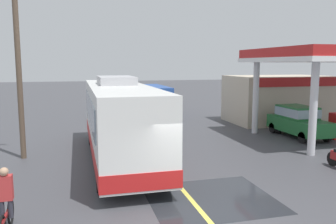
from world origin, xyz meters
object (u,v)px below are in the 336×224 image
(minibus_opposing_lane, at_px, (153,98))
(pedestrian_near_pump, at_px, (279,117))
(coach_bus_main, at_px, (119,122))
(cyclist_on_shoulder, at_px, (6,204))
(car_at_pump, at_px, (298,120))

(minibus_opposing_lane, distance_m, pedestrian_near_pump, 11.02)
(coach_bus_main, distance_m, minibus_opposing_lane, 13.72)
(cyclist_on_shoulder, xyz_separation_m, pedestrian_near_pump, (14.12, 10.10, 0.15))
(coach_bus_main, relative_size, cyclist_on_shoulder, 6.07)
(cyclist_on_shoulder, relative_size, pedestrian_near_pump, 1.10)
(coach_bus_main, bearing_deg, car_at_pump, 11.63)
(car_at_pump, relative_size, minibus_opposing_lane, 0.69)
(coach_bus_main, xyz_separation_m, minibus_opposing_lane, (4.35, 13.01, -0.25))
(car_at_pump, xyz_separation_m, minibus_opposing_lane, (-6.34, 10.81, 0.46))
(car_at_pump, height_order, minibus_opposing_lane, minibus_opposing_lane)
(pedestrian_near_pump, bearing_deg, car_at_pump, -84.16)
(cyclist_on_shoulder, bearing_deg, pedestrian_near_pump, 35.60)
(coach_bus_main, xyz_separation_m, cyclist_on_shoulder, (-3.60, -6.21, -0.94))
(minibus_opposing_lane, xyz_separation_m, pedestrian_near_pump, (6.17, -9.12, -0.54))
(coach_bus_main, height_order, pedestrian_near_pump, coach_bus_main)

